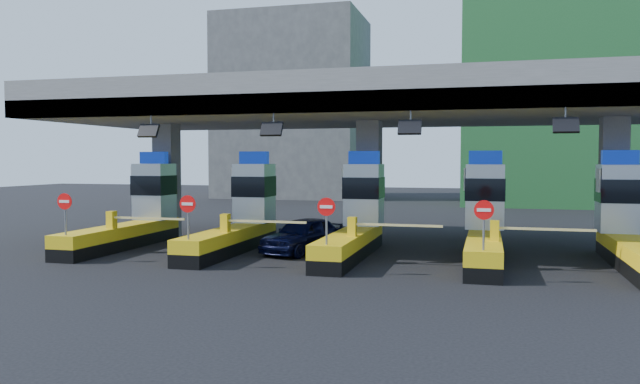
# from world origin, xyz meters

# --- Properties ---
(ground) EXTENTS (120.00, 120.00, 0.00)m
(ground) POSITION_xyz_m (0.00, 0.00, 0.00)
(ground) COLOR black
(ground) RESTS_ON ground
(toll_canopy) EXTENTS (28.00, 12.09, 7.00)m
(toll_canopy) POSITION_xyz_m (0.00, 2.87, 6.13)
(toll_canopy) COLOR slate
(toll_canopy) RESTS_ON ground
(toll_lane_far_left) EXTENTS (4.43, 8.00, 4.16)m
(toll_lane_far_left) POSITION_xyz_m (-10.00, 0.28, 1.40)
(toll_lane_far_left) COLOR black
(toll_lane_far_left) RESTS_ON ground
(toll_lane_left) EXTENTS (4.43, 8.00, 4.16)m
(toll_lane_left) POSITION_xyz_m (-5.00, 0.28, 1.40)
(toll_lane_left) COLOR black
(toll_lane_left) RESTS_ON ground
(toll_lane_center) EXTENTS (4.43, 8.00, 4.16)m
(toll_lane_center) POSITION_xyz_m (0.00, 0.28, 1.40)
(toll_lane_center) COLOR black
(toll_lane_center) RESTS_ON ground
(toll_lane_right) EXTENTS (4.43, 8.00, 4.16)m
(toll_lane_right) POSITION_xyz_m (5.00, 0.28, 1.40)
(toll_lane_right) COLOR black
(toll_lane_right) RESTS_ON ground
(toll_lane_far_right) EXTENTS (4.43, 8.00, 4.16)m
(toll_lane_far_right) POSITION_xyz_m (10.00, 0.28, 1.40)
(toll_lane_far_right) COLOR black
(toll_lane_far_right) RESTS_ON ground
(bg_building_scaffold) EXTENTS (18.00, 12.00, 28.00)m
(bg_building_scaffold) POSITION_xyz_m (12.00, 32.00, 14.00)
(bg_building_scaffold) COLOR #1E5926
(bg_building_scaffold) RESTS_ON ground
(bg_building_concrete) EXTENTS (14.00, 10.00, 18.00)m
(bg_building_concrete) POSITION_xyz_m (-14.00, 36.00, 9.00)
(bg_building_concrete) COLOR #4C4C49
(bg_building_concrete) RESTS_ON ground
(van) EXTENTS (3.02, 4.62, 1.46)m
(van) POSITION_xyz_m (-2.11, -0.18, 0.73)
(van) COLOR black
(van) RESTS_ON ground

